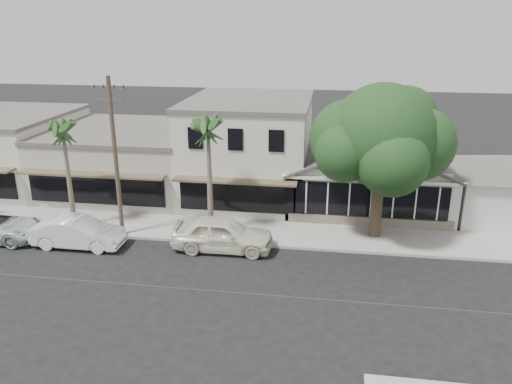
% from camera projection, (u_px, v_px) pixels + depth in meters
% --- Properties ---
extents(ground, '(140.00, 140.00, 0.00)m').
position_uv_depth(ground, '(267.00, 295.00, 22.41)').
color(ground, black).
rests_on(ground, ground).
extents(sidewalk_north, '(90.00, 3.50, 0.15)m').
position_uv_depth(sidewalk_north, '(149.00, 225.00, 29.81)').
color(sidewalk_north, '#9E9991').
rests_on(sidewalk_north, ground).
extents(corner_shop, '(10.40, 8.60, 5.10)m').
position_uv_depth(corner_shop, '(368.00, 167.00, 32.50)').
color(corner_shop, silver).
rests_on(corner_shop, ground).
extents(side_cottage, '(6.00, 6.00, 3.00)m').
position_uv_depth(side_cottage, '(503.00, 194.00, 30.81)').
color(side_cottage, silver).
rests_on(side_cottage, ground).
extents(row_building_near, '(8.00, 10.00, 6.50)m').
position_uv_depth(row_building_near, '(249.00, 149.00, 34.37)').
color(row_building_near, beige).
rests_on(row_building_near, ground).
extents(row_building_midnear, '(10.00, 10.00, 4.20)m').
position_uv_depth(row_building_midnear, '(127.00, 160.00, 36.01)').
color(row_building_midnear, '#B7B4A4').
rests_on(row_building_midnear, ground).
extents(utility_pole, '(1.80, 0.24, 9.00)m').
position_uv_depth(utility_pole, '(115.00, 155.00, 26.96)').
color(utility_pole, brown).
rests_on(utility_pole, ground).
extents(car_0, '(5.42, 2.24, 1.84)m').
position_uv_depth(car_0, '(223.00, 234.00, 26.54)').
color(car_0, white).
rests_on(car_0, ground).
extents(car_1, '(4.95, 1.76, 1.63)m').
position_uv_depth(car_1, '(78.00, 233.00, 26.96)').
color(car_1, white).
rests_on(car_1, ground).
extents(shade_tree, '(7.83, 7.08, 8.69)m').
position_uv_depth(shade_tree, '(380.00, 138.00, 26.71)').
color(shade_tree, '#4C3D2E').
rests_on(shade_tree, ground).
extents(palm_east, '(2.90, 2.90, 7.21)m').
position_uv_depth(palm_east, '(208.00, 130.00, 26.70)').
color(palm_east, '#726651').
rests_on(palm_east, ground).
extents(palm_mid, '(2.34, 2.34, 6.83)m').
position_uv_depth(palm_mid, '(63.00, 132.00, 27.60)').
color(palm_mid, '#726651').
rests_on(palm_mid, ground).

